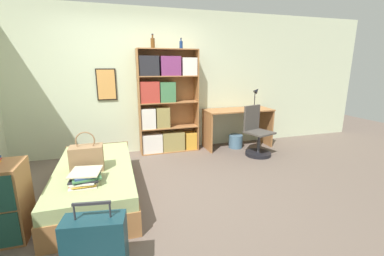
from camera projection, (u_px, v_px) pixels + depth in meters
The scene contains 13 objects.
ground_plane at pixel (150, 189), 3.42m from camera, with size 14.00×14.00×0.00m, color #66564C.
wall_back at pixel (134, 83), 4.66m from camera, with size 10.00×0.09×2.60m.
bed at pixel (96, 181), 3.20m from camera, with size 0.91×1.92×0.41m.
handbag at pixel (87, 158), 2.98m from camera, with size 0.36×0.21×0.46m.
book_stack_on_bed at pixel (85, 177), 2.68m from camera, with size 0.34×0.38×0.13m.
suitcase at pixel (96, 250), 1.92m from camera, with size 0.48×0.27×0.66m.
bookcase at pixel (165, 105), 4.72m from camera, with size 1.09×0.29×1.89m.
bottle_green at pixel (153, 43), 4.42m from camera, with size 0.07×0.07×0.24m.
bottle_brown at pixel (181, 45), 4.53m from camera, with size 0.06×0.06×0.18m.
desk at pixel (238, 120), 5.10m from camera, with size 1.34×0.54×0.77m.
desk_lamp at pixel (256, 94), 5.12m from camera, with size 0.16×0.12×0.43m.
desk_chair at pixel (257, 140), 4.69m from camera, with size 0.53×0.53×0.90m.
waste_bin at pixel (236, 141), 5.13m from camera, with size 0.27×0.27×0.26m.
Camera 1 is at (-0.39, -3.16, 1.61)m, focal length 24.00 mm.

